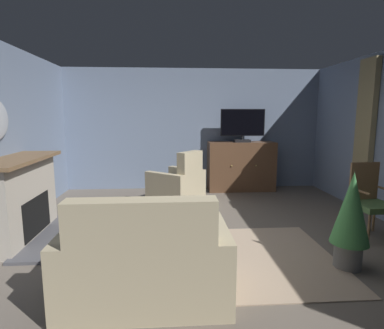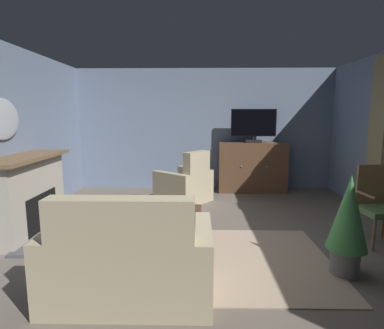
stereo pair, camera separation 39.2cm
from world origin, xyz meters
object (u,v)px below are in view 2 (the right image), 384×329
cat (115,220)px  television (254,125)px  coffee_table (166,213)px  sofa_floral (129,263)px  side_chair_beside_plant (378,203)px  tv_cabinet (252,168)px  tv_remote (166,208)px  armchair_beside_cabinet (185,186)px  potted_plant_on_hearth_side (348,220)px  wall_mirror_oval (3,119)px  fireplace (27,196)px

cat → television: bearing=42.3°
coffee_table → sofa_floral: sofa_floral is taller
sofa_floral → side_chair_beside_plant: size_ratio=1.46×
tv_cabinet → tv_remote: tv_cabinet is taller
cat → armchair_beside_cabinet: bearing=54.0°
armchair_beside_cabinet → television: bearing=30.0°
tv_cabinet → potted_plant_on_hearth_side: size_ratio=1.36×
wall_mirror_oval → tv_cabinet: (3.90, 2.58, -1.11)m
television → cat: bearing=-137.7°
television → coffee_table: bearing=-120.7°
television → armchair_beside_cabinet: size_ratio=0.81×
wall_mirror_oval → tv_cabinet: wall_mirror_oval is taller
tv_cabinet → potted_plant_on_hearth_side: tv_cabinet is taller
television → cat: (-2.48, -2.26, -1.38)m
wall_mirror_oval → fireplace: bearing=0.0°
side_chair_beside_plant → potted_plant_on_hearth_side: (-0.81, -0.90, 0.08)m
tv_cabinet → coffee_table: tv_cabinet is taller
television → side_chair_beside_plant: (1.19, -2.76, -0.95)m
tv_cabinet → potted_plant_on_hearth_side: (0.38, -3.72, 0.08)m
tv_remote → side_chair_beside_plant: bearing=9.6°
tv_cabinet → armchair_beside_cabinet: size_ratio=1.24×
tv_remote → coffee_table: bearing=-84.4°
tv_cabinet → sofa_floral: bearing=-113.5°
tv_remote → potted_plant_on_hearth_side: 2.24m
tv_cabinet → armchair_beside_cabinet: (-1.45, -0.89, -0.20)m
sofa_floral → television: bearing=66.2°
tv_cabinet → coffee_table: (-1.64, -2.81, -0.15)m
potted_plant_on_hearth_side → wall_mirror_oval: bearing=165.1°
side_chair_beside_plant → sofa_floral: bearing=-155.3°
coffee_table → television: bearing=59.3°
tv_cabinet → television: (-0.00, -0.05, 0.96)m
fireplace → tv_cabinet: 4.47m
armchair_beside_cabinet → potted_plant_on_hearth_side: bearing=-57.1°
wall_mirror_oval → television: size_ratio=0.81×
coffee_table → tv_remote: tv_remote is taller
wall_mirror_oval → coffee_table: bearing=-6.0°
armchair_beside_cabinet → side_chair_beside_plant: bearing=-36.1°
coffee_table → tv_cabinet: bearing=59.8°
fireplace → television: bearing=34.6°
fireplace → cat: 1.28m
fireplace → sofa_floral: size_ratio=1.13×
sofa_floral → armchair_beside_cabinet: bearing=83.4°
side_chair_beside_plant → cat: size_ratio=1.77×
potted_plant_on_hearth_side → cat: (-2.86, 1.41, -0.50)m
fireplace → side_chair_beside_plant: 4.86m
fireplace → cat: fireplace is taller
tv_remote → sofa_floral: size_ratio=0.11×
cat → coffee_table: bearing=-30.9°
television → sofa_floral: (-1.83, -4.15, -1.13)m
television → tv_remote: 3.33m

